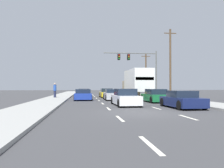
# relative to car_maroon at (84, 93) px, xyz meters

# --- Properties ---
(ground_plane) EXTENTS (140.00, 140.00, 0.00)m
(ground_plane) POSITION_rel_car_maroon_xyz_m (3.30, 3.67, -0.57)
(ground_plane) COLOR #3D3D3F
(sidewalk_right) EXTENTS (3.15, 80.00, 0.14)m
(sidewalk_right) POSITION_rel_car_maroon_xyz_m (10.13, -1.33, -0.50)
(sidewalk_right) COLOR #9E9E99
(sidewalk_right) RESTS_ON ground_plane
(sidewalk_left) EXTENTS (3.15, 80.00, 0.14)m
(sidewalk_left) POSITION_rel_car_maroon_xyz_m (-3.53, -1.33, -0.50)
(sidewalk_left) COLOR #9E9E99
(sidewalk_left) RESTS_ON ground_plane
(lane_markings) EXTENTS (3.54, 57.00, 0.01)m
(lane_markings) POSITION_rel_car_maroon_xyz_m (3.30, -1.20, -0.57)
(lane_markings) COLOR silver
(lane_markings) RESTS_ON ground_plane
(car_maroon) EXTENTS (1.87, 4.08, 1.24)m
(car_maroon) POSITION_rel_car_maroon_xyz_m (0.00, 0.00, 0.00)
(car_maroon) COLOR maroon
(car_maroon) RESTS_ON ground_plane
(car_blue) EXTENTS (2.01, 4.05, 1.25)m
(car_blue) POSITION_rel_car_maroon_xyz_m (-0.15, -8.06, 0.02)
(car_blue) COLOR #1E389E
(car_blue) RESTS_ON ground_plane
(car_yellow) EXTENTS (1.83, 4.36, 1.29)m
(car_yellow) POSITION_rel_car_maroon_xyz_m (3.12, -1.77, 0.02)
(car_yellow) COLOR yellow
(car_yellow) RESTS_ON ground_plane
(car_silver) EXTENTS (2.01, 4.44, 1.25)m
(car_silver) POSITION_rel_car_maroon_xyz_m (3.25, -8.21, 0.02)
(car_silver) COLOR #B7BABF
(car_silver) RESTS_ON ground_plane
(car_white) EXTENTS (1.88, 4.53, 1.36)m
(car_white) POSITION_rel_car_maroon_xyz_m (3.24, -16.13, 0.05)
(car_white) COLOR white
(car_white) RESTS_ON ground_plane
(box_truck) EXTENTS (2.57, 8.70, 3.69)m
(box_truck) POSITION_rel_car_maroon_xyz_m (6.81, -4.90, 1.54)
(box_truck) COLOR white
(box_truck) RESTS_ON ground_plane
(car_green) EXTENTS (1.92, 4.25, 1.30)m
(car_green) POSITION_rel_car_maroon_xyz_m (6.90, -12.46, 0.03)
(car_green) COLOR #196B38
(car_green) RESTS_ON ground_plane
(car_navy) EXTENTS (1.98, 4.22, 1.24)m
(car_navy) POSITION_rel_car_maroon_xyz_m (6.87, -18.78, -0.00)
(car_navy) COLOR #141E4C
(car_navy) RESTS_ON ground_plane
(traffic_signal_mast) EXTENTS (8.87, 0.69, 7.49)m
(traffic_signal_mast) POSITION_rel_car_maroon_xyz_m (8.35, 2.59, 5.10)
(traffic_signal_mast) COLOR #595B56
(traffic_signal_mast) RESTS_ON ground_plane
(utility_pole_mid) EXTENTS (1.80, 0.28, 9.90)m
(utility_pole_mid) POSITION_rel_car_maroon_xyz_m (12.37, -2.49, 4.52)
(utility_pole_mid) COLOR brown
(utility_pole_mid) RESTS_ON ground_plane
(utility_pole_far) EXTENTS (1.80, 0.28, 8.32)m
(utility_pole_far) POSITION_rel_car_maroon_xyz_m (12.44, 10.95, 3.72)
(utility_pole_far) COLOR brown
(utility_pole_far) RESTS_ON ground_plane
(pedestrian_near_corner) EXTENTS (0.38, 0.38, 1.88)m
(pedestrian_near_corner) POSITION_rel_car_maroon_xyz_m (-3.80, -3.93, 0.51)
(pedestrian_near_corner) COLOR #1E233F
(pedestrian_near_corner) RESTS_ON sidewalk_left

